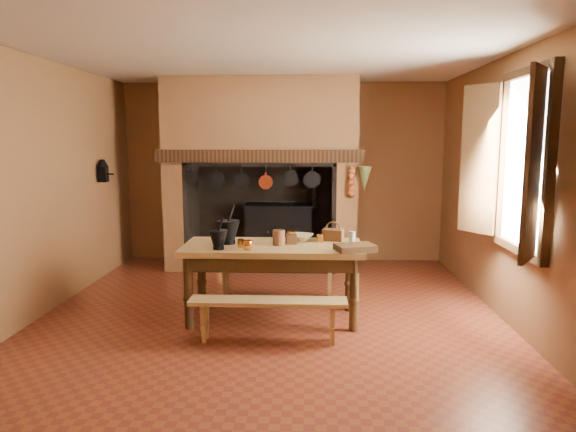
# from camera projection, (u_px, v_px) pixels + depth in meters

# --- Properties ---
(floor) EXTENTS (5.50, 5.50, 0.00)m
(floor) POSITION_uv_depth(u_px,v_px,m) (270.00, 316.00, 5.61)
(floor) COLOR brown
(floor) RESTS_ON ground
(ceiling) EXTENTS (5.50, 5.50, 0.00)m
(ceiling) POSITION_uv_depth(u_px,v_px,m) (269.00, 51.00, 5.20)
(ceiling) COLOR silver
(ceiling) RESTS_ON back_wall
(back_wall) EXTENTS (5.00, 0.02, 2.80)m
(back_wall) POSITION_uv_depth(u_px,v_px,m) (283.00, 173.00, 8.13)
(back_wall) COLOR brown
(back_wall) RESTS_ON floor
(wall_left) EXTENTS (0.02, 5.50, 2.80)m
(wall_left) POSITION_uv_depth(u_px,v_px,m) (38.00, 188.00, 5.51)
(wall_left) COLOR brown
(wall_left) RESTS_ON floor
(wall_right) EXTENTS (0.02, 5.50, 2.80)m
(wall_right) POSITION_uv_depth(u_px,v_px,m) (511.00, 190.00, 5.30)
(wall_right) COLOR brown
(wall_right) RESTS_ON floor
(wall_front) EXTENTS (5.00, 0.02, 2.80)m
(wall_front) POSITION_uv_depth(u_px,v_px,m) (229.00, 237.00, 2.69)
(wall_front) COLOR brown
(wall_front) RESTS_ON floor
(chimney_breast) EXTENTS (2.95, 0.96, 2.80)m
(chimney_breast) POSITION_uv_depth(u_px,v_px,m) (262.00, 147.00, 7.64)
(chimney_breast) COLOR brown
(chimney_breast) RESTS_ON floor
(iron_range) EXTENTS (1.12, 0.55, 1.60)m
(iron_range) POSITION_uv_depth(u_px,v_px,m) (280.00, 233.00, 7.96)
(iron_range) COLOR black
(iron_range) RESTS_ON floor
(hearth_pans) EXTENTS (0.51, 0.62, 0.20)m
(hearth_pans) POSITION_uv_depth(u_px,v_px,m) (213.00, 260.00, 7.83)
(hearth_pans) COLOR #B6722A
(hearth_pans) RESTS_ON floor
(hanging_pans) EXTENTS (1.92, 0.29, 0.27)m
(hanging_pans) POSITION_uv_depth(u_px,v_px,m) (256.00, 180.00, 7.22)
(hanging_pans) COLOR black
(hanging_pans) RESTS_ON chimney_breast
(onion_string) EXTENTS (0.12, 0.10, 0.46)m
(onion_string) POSITION_uv_depth(u_px,v_px,m) (351.00, 182.00, 7.14)
(onion_string) COLOR #A5461E
(onion_string) RESTS_ON chimney_breast
(herb_bunch) EXTENTS (0.20, 0.20, 0.35)m
(herb_bunch) POSITION_uv_depth(u_px,v_px,m) (364.00, 179.00, 7.13)
(herb_bunch) COLOR #4C5829
(herb_bunch) RESTS_ON chimney_breast
(window) EXTENTS (0.39, 1.75, 1.76)m
(window) POSITION_uv_depth(u_px,v_px,m) (513.00, 162.00, 4.87)
(window) COLOR white
(window) RESTS_ON wall_right
(wall_coffee_mill) EXTENTS (0.23, 0.16, 0.31)m
(wall_coffee_mill) POSITION_uv_depth(u_px,v_px,m) (103.00, 169.00, 7.03)
(wall_coffee_mill) COLOR black
(wall_coffee_mill) RESTS_ON wall_left
(work_table) EXTENTS (1.88, 0.84, 0.82)m
(work_table) POSITION_uv_depth(u_px,v_px,m) (273.00, 257.00, 5.43)
(work_table) COLOR #AA844E
(work_table) RESTS_ON floor
(bench_front) EXTENTS (1.49, 0.26, 0.42)m
(bench_front) POSITION_uv_depth(u_px,v_px,m) (268.00, 310.00, 4.85)
(bench_front) COLOR #AA844E
(bench_front) RESTS_ON floor
(bench_back) EXTENTS (1.56, 0.27, 0.44)m
(bench_back) POSITION_uv_depth(u_px,v_px,m) (277.00, 272.00, 6.20)
(bench_back) COLOR #AA844E
(bench_back) RESTS_ON floor
(mortar_large) EXTENTS (0.25, 0.25, 0.42)m
(mortar_large) POSITION_uv_depth(u_px,v_px,m) (228.00, 231.00, 5.44)
(mortar_large) COLOR black
(mortar_large) RESTS_ON work_table
(mortar_small) EXTENTS (0.19, 0.19, 0.32)m
(mortar_small) POSITION_uv_depth(u_px,v_px,m) (218.00, 239.00, 5.17)
(mortar_small) COLOR black
(mortar_small) RESTS_ON work_table
(coffee_grinder) EXTENTS (0.15, 0.12, 0.17)m
(coffee_grinder) POSITION_uv_depth(u_px,v_px,m) (291.00, 238.00, 5.45)
(coffee_grinder) COLOR #341F10
(coffee_grinder) RESTS_ON work_table
(brass_mug_a) EXTENTS (0.08, 0.08, 0.08)m
(brass_mug_a) POSITION_uv_depth(u_px,v_px,m) (241.00, 243.00, 5.28)
(brass_mug_a) COLOR #B6722A
(brass_mug_a) RESTS_ON work_table
(brass_mug_b) EXTENTS (0.08, 0.08, 0.09)m
(brass_mug_b) POSITION_uv_depth(u_px,v_px,m) (320.00, 238.00, 5.56)
(brass_mug_b) COLOR #B6722A
(brass_mug_b) RESTS_ON work_table
(mixing_bowl) EXTENTS (0.37, 0.37, 0.07)m
(mixing_bowl) POSITION_uv_depth(u_px,v_px,m) (300.00, 237.00, 5.63)
(mixing_bowl) COLOR #B1AE88
(mixing_bowl) RESTS_ON work_table
(stoneware_crock) EXTENTS (0.17, 0.17, 0.16)m
(stoneware_crock) POSITION_uv_depth(u_px,v_px,m) (279.00, 238.00, 5.38)
(stoneware_crock) COLOR #502F1D
(stoneware_crock) RESTS_ON work_table
(glass_jar) EXTENTS (0.10, 0.10, 0.13)m
(glass_jar) POSITION_uv_depth(u_px,v_px,m) (352.00, 237.00, 5.47)
(glass_jar) COLOR beige
(glass_jar) RESTS_ON work_table
(wicker_basket) EXTENTS (0.25, 0.21, 0.21)m
(wicker_basket) POSITION_uv_depth(u_px,v_px,m) (333.00, 234.00, 5.64)
(wicker_basket) COLOR #4E3317
(wicker_basket) RESTS_ON work_table
(wooden_tray) EXTENTS (0.44, 0.36, 0.06)m
(wooden_tray) POSITION_uv_depth(u_px,v_px,m) (355.00, 248.00, 5.10)
(wooden_tray) COLOR #341F10
(wooden_tray) RESTS_ON work_table
(brass_cup) EXTENTS (0.13, 0.13, 0.10)m
(brass_cup) POSITION_uv_depth(u_px,v_px,m) (247.00, 245.00, 5.15)
(brass_cup) COLOR #B6722A
(brass_cup) RESTS_ON work_table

